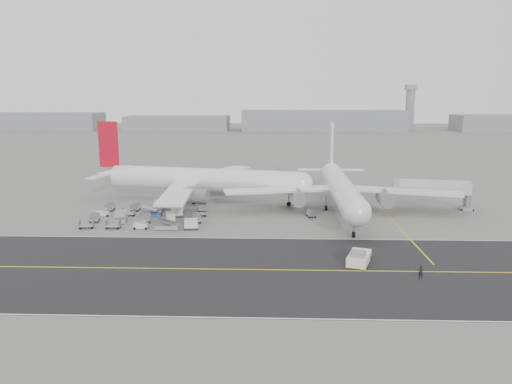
{
  "coord_description": "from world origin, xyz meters",
  "views": [
    {
      "loc": [
        6.11,
        -86.06,
        24.78
      ],
      "look_at": [
        2.71,
        12.0,
        5.49
      ],
      "focal_mm": 35.0,
      "sensor_mm": 36.0,
      "label": 1
    }
  ],
  "objects_px": {
    "control_tower": "(410,107)",
    "jet_bridge": "(433,188)",
    "airliner_a": "(199,179)",
    "ground_crew_a": "(421,272)",
    "pushback_tug": "(359,258)",
    "airliner_b": "(341,187)"
  },
  "relations": [
    {
      "from": "control_tower",
      "to": "ground_crew_a",
      "type": "distance_m",
      "value": 295.54
    },
    {
      "from": "jet_bridge",
      "to": "ground_crew_a",
      "type": "relative_size",
      "value": 9.09
    },
    {
      "from": "pushback_tug",
      "to": "jet_bridge",
      "type": "xyz_separation_m",
      "value": [
        22.16,
        37.2,
        3.58
      ]
    },
    {
      "from": "ground_crew_a",
      "to": "jet_bridge",
      "type": "bearing_deg",
      "value": 90.41
    },
    {
      "from": "airliner_a",
      "to": "airliner_b",
      "type": "relative_size",
      "value": 1.03
    },
    {
      "from": "airliner_a",
      "to": "ground_crew_a",
      "type": "xyz_separation_m",
      "value": [
        37.5,
        -48.86,
        -4.36
      ]
    },
    {
      "from": "airliner_a",
      "to": "airliner_b",
      "type": "distance_m",
      "value": 32.9
    },
    {
      "from": "control_tower",
      "to": "jet_bridge",
      "type": "bearing_deg",
      "value": -103.64
    },
    {
      "from": "airliner_a",
      "to": "pushback_tug",
      "type": "distance_m",
      "value": 52.56
    },
    {
      "from": "control_tower",
      "to": "jet_bridge",
      "type": "distance_m",
      "value": 249.94
    },
    {
      "from": "airliner_a",
      "to": "ground_crew_a",
      "type": "distance_m",
      "value": 61.74
    },
    {
      "from": "airliner_b",
      "to": "ground_crew_a",
      "type": "xyz_separation_m",
      "value": [
        5.71,
        -40.38,
        -4.16
      ]
    },
    {
      "from": "airliner_b",
      "to": "control_tower",
      "type": "bearing_deg",
      "value": 72.88
    },
    {
      "from": "pushback_tug",
      "to": "airliner_b",
      "type": "bearing_deg",
      "value": 105.49
    },
    {
      "from": "control_tower",
      "to": "ground_crew_a",
      "type": "height_order",
      "value": "control_tower"
    },
    {
      "from": "control_tower",
      "to": "airliner_b",
      "type": "bearing_deg",
      "value": -107.92
    },
    {
      "from": "airliner_a",
      "to": "jet_bridge",
      "type": "relative_size",
      "value": 3.05
    },
    {
      "from": "jet_bridge",
      "to": "airliner_a",
      "type": "bearing_deg",
      "value": -175.7
    },
    {
      "from": "airliner_a",
      "to": "ground_crew_a",
      "type": "height_order",
      "value": "airliner_a"
    },
    {
      "from": "control_tower",
      "to": "jet_bridge",
      "type": "xyz_separation_m",
      "value": [
        -58.89,
        -242.62,
        -11.76
      ]
    },
    {
      "from": "jet_bridge",
      "to": "control_tower",
      "type": "bearing_deg",
      "value": 86.84
    },
    {
      "from": "airliner_b",
      "to": "ground_crew_a",
      "type": "height_order",
      "value": "airliner_b"
    }
  ]
}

